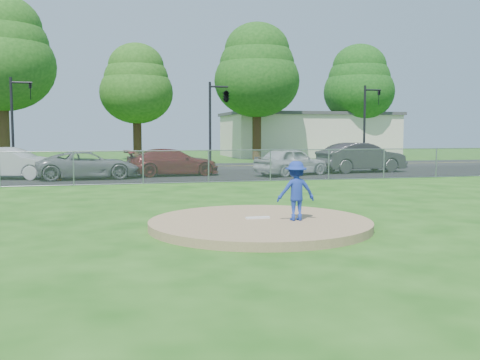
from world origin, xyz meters
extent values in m
plane|color=#1A4D10|center=(0.00, 10.00, 0.00)|extent=(120.00, 120.00, 0.00)
cylinder|color=#90734F|center=(0.00, 0.00, 0.10)|extent=(5.40, 5.40, 0.20)
cube|color=white|center=(0.00, 0.20, 0.22)|extent=(0.60, 0.15, 0.04)
cube|color=gray|center=(0.00, 12.00, 0.75)|extent=(40.00, 0.06, 1.50)
cube|color=black|center=(0.00, 16.50, 0.01)|extent=(50.00, 8.00, 0.01)
cube|color=black|center=(0.00, 24.00, 0.00)|extent=(60.00, 7.00, 0.01)
cube|color=beige|center=(16.00, 38.00, 2.00)|extent=(16.00, 9.00, 4.00)
cube|color=#3F3F42|center=(16.00, 38.00, 4.15)|extent=(16.40, 9.40, 0.30)
cylinder|color=#3C2915|center=(-11.00, 31.00, 2.45)|extent=(0.78, 0.78, 4.90)
ellipsoid|color=#1D5316|center=(-11.00, 31.00, 7.25)|extent=(7.84, 7.84, 6.66)
ellipsoid|color=#1D5316|center=(-11.00, 31.00, 8.62)|extent=(6.90, 6.90, 5.86)
ellipsoid|color=#1D5316|center=(-11.00, 31.00, 10.00)|extent=(5.96, 5.96, 5.06)
cylinder|color=#362113|center=(-1.00, 34.00, 1.92)|extent=(0.72, 0.72, 3.85)
ellipsoid|color=#1F5015|center=(-1.00, 34.00, 5.70)|extent=(6.16, 6.16, 5.24)
ellipsoid|color=#1F5015|center=(-1.00, 34.00, 6.78)|extent=(5.42, 5.42, 4.61)
ellipsoid|color=#1F5015|center=(-1.00, 34.00, 7.85)|extent=(4.68, 4.68, 3.98)
cylinder|color=#352113|center=(9.00, 32.00, 2.27)|extent=(0.76, 0.76, 4.55)
ellipsoid|color=#164713|center=(9.00, 32.00, 6.73)|extent=(7.28, 7.28, 6.19)
ellipsoid|color=#164713|center=(9.00, 32.00, 8.01)|extent=(6.41, 6.41, 5.45)
ellipsoid|color=#164713|center=(9.00, 32.00, 9.28)|extent=(5.53, 5.53, 4.70)
cylinder|color=#3B2615|center=(20.00, 35.00, 2.10)|extent=(0.74, 0.74, 4.20)
ellipsoid|color=#124512|center=(20.00, 35.00, 6.22)|extent=(6.72, 6.72, 5.71)
ellipsoid|color=#124512|center=(20.00, 35.00, 7.39)|extent=(5.91, 5.91, 5.03)
ellipsoid|color=#124512|center=(20.00, 35.00, 8.57)|extent=(5.11, 5.11, 4.34)
cylinder|color=black|center=(-9.00, 22.00, 2.80)|extent=(0.16, 0.16, 5.60)
cylinder|color=black|center=(-8.40, 22.00, 5.30)|extent=(1.20, 0.12, 0.12)
imported|color=black|center=(-7.92, 22.00, 4.80)|extent=(0.16, 0.20, 1.00)
cylinder|color=black|center=(3.00, 22.00, 2.80)|extent=(0.16, 0.16, 5.60)
cylinder|color=black|center=(3.60, 22.00, 5.30)|extent=(1.20, 0.12, 0.12)
imported|color=black|center=(4.08, 22.00, 4.80)|extent=(0.53, 2.48, 1.00)
cylinder|color=black|center=(14.00, 22.00, 2.80)|extent=(0.16, 0.16, 5.60)
cylinder|color=black|center=(14.60, 22.00, 5.30)|extent=(1.20, 0.12, 0.12)
imported|color=black|center=(15.08, 22.00, 4.80)|extent=(0.16, 0.20, 1.00)
imported|color=navy|center=(0.82, -0.28, 0.92)|extent=(0.94, 0.57, 1.43)
cone|color=#F1570C|center=(-5.92, 14.88, 0.37)|extent=(0.37, 0.37, 0.72)
imported|color=silver|center=(-8.28, 16.33, 0.80)|extent=(5.07, 3.02, 1.58)
imported|color=slate|center=(-4.48, 15.37, 0.70)|extent=(5.15, 2.68, 1.39)
imported|color=#5A1617|center=(-0.14, 16.40, 0.73)|extent=(5.18, 2.57, 1.45)
imported|color=silver|center=(6.15, 15.08, 0.76)|extent=(4.72, 3.42, 1.49)
imported|color=#29292B|center=(10.91, 16.28, 0.87)|extent=(5.42, 2.47, 1.72)
camera|label=1|loc=(-3.59, -12.35, 2.30)|focal=40.00mm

